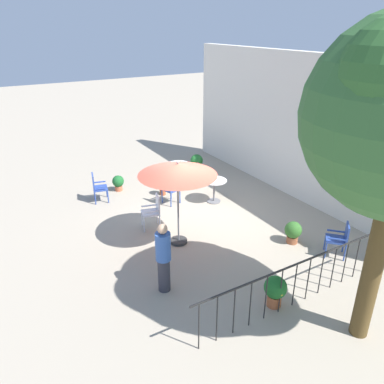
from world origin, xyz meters
The scene contains 16 objects.
ground_plane centered at (0.00, 0.00, 0.00)m, with size 60.00×60.00×0.00m, color #A49783.
villa_facade centered at (0.00, 3.89, 2.23)m, with size 11.05×0.30×4.46m, color silver.
terrace_railing centered at (3.92, 0.00, 0.68)m, with size 0.03×4.79×1.01m.
patio_umbrella_0 centered at (0.67, -0.84, 1.99)m, with size 1.92×1.92×2.23m.
cafe_table_0 centered at (-0.92, 1.30, 0.52)m, with size 0.78×0.78×0.74m.
cafe_table_1 centered at (-2.65, 0.97, 0.55)m, with size 0.83×0.83×0.78m.
patio_chair_0 centered at (-1.50, 0.01, 0.54)m, with size 0.54×0.52×0.92m.
patio_chair_1 centered at (-2.81, -1.85, 0.53)m, with size 0.57×0.53×0.92m.
patio_chair_2 centered at (3.16, 2.22, 0.51)m, with size 0.64×0.64×0.88m.
patio_chair_3 centered at (-0.39, -1.04, 0.54)m, with size 0.54×0.56×0.95m.
potted_plant_0 centered at (2.16, 1.70, 0.33)m, with size 0.44×0.44×0.59m.
potted_plant_1 centered at (-3.48, 2.20, 0.39)m, with size 0.48×0.47×0.68m.
potted_plant_2 centered at (3.74, -0.32, 0.39)m, with size 0.46×0.46×0.68m.
potted_plant_3 centered at (-3.28, -1.01, 0.30)m, with size 0.39×0.39×0.54m.
potted_plant_4 centered at (-2.22, 0.13, 0.33)m, with size 0.34×0.34×0.55m.
standing_person centered at (2.18, -2.00, 0.81)m, with size 0.43×0.43×1.59m.
Camera 1 is at (8.09, -4.79, 5.22)m, focal length 35.32 mm.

